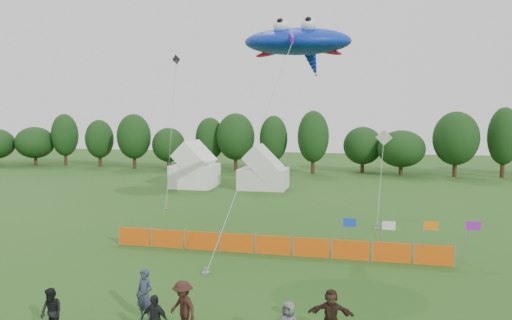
% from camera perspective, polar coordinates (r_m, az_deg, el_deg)
% --- Properties ---
extents(ground, '(160.00, 160.00, 0.00)m').
position_cam_1_polar(ground, '(17.30, -4.64, -19.29)').
color(ground, '#234C16').
rests_on(ground, ground).
extents(treeline, '(104.57, 8.78, 8.36)m').
position_cam_1_polar(treeline, '(60.09, 9.71, 2.33)').
color(treeline, '#382314').
rests_on(treeline, ground).
extents(tent_left, '(4.38, 4.38, 3.86)m').
position_cam_1_polar(tent_left, '(47.99, -7.64, -1.04)').
color(tent_left, white).
rests_on(tent_left, ground).
extents(tent_right, '(4.83, 3.87, 3.41)m').
position_cam_1_polar(tent_right, '(46.34, 0.94, -1.51)').
color(tent_right, silver).
rests_on(tent_right, ground).
extents(barrier_fence, '(17.90, 0.06, 1.00)m').
position_cam_1_polar(barrier_fence, '(24.47, 2.14, -10.59)').
color(barrier_fence, '#DA520C').
rests_on(barrier_fence, ground).
extents(flag_row, '(6.73, 0.51, 2.10)m').
position_cam_1_polar(flag_row, '(24.78, 18.26, -8.61)').
color(flag_row, gray).
rests_on(flag_row, ground).
extents(spectator_a, '(0.78, 0.61, 1.88)m').
position_cam_1_polar(spectator_a, '(17.25, -13.77, -16.11)').
color(spectator_a, '#2A2F46').
rests_on(spectator_a, ground).
extents(spectator_b, '(0.94, 0.83, 1.61)m').
position_cam_1_polar(spectator_b, '(17.18, -24.21, -17.01)').
color(spectator_b, black).
rests_on(spectator_b, ground).
extents(spectator_c, '(1.37, 1.20, 1.84)m').
position_cam_1_polar(spectator_c, '(16.03, -9.13, -17.80)').
color(spectator_c, black).
rests_on(spectator_c, ground).
extents(spectator_d, '(1.02, 0.54, 1.66)m').
position_cam_1_polar(spectator_d, '(15.57, -12.58, -18.96)').
color(spectator_d, black).
rests_on(spectator_d, ground).
extents(spectator_f, '(1.49, 0.49, 1.60)m').
position_cam_1_polar(spectator_f, '(15.97, 9.35, -18.37)').
color(spectator_f, black).
rests_on(spectator_f, ground).
extents(stingray_kite, '(6.88, 16.39, 12.82)m').
position_cam_1_polar(stingray_kite, '(28.36, 5.44, 14.33)').
color(stingray_kite, '#0E2FC7').
rests_on(stingray_kite, ground).
extents(small_kite_white, '(1.50, 8.01, 6.30)m').
position_cam_1_polar(small_kite_white, '(35.92, 15.52, 0.35)').
color(small_kite_white, white).
rests_on(small_kite_white, ground).
extents(small_kite_dark, '(2.71, 7.97, 13.11)m').
position_cam_1_polar(small_kite_dark, '(40.85, -10.40, 5.69)').
color(small_kite_dark, black).
rests_on(small_kite_dark, ground).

